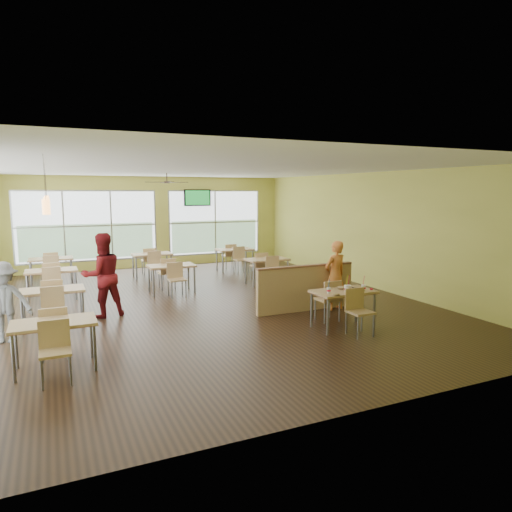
# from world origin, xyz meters

# --- Properties ---
(room) EXTENTS (12.00, 12.04, 3.20)m
(room) POSITION_xyz_m (0.00, 0.00, 1.60)
(room) COLOR black
(room) RESTS_ON ground
(window_bays) EXTENTS (9.24, 10.24, 2.38)m
(window_bays) POSITION_xyz_m (-2.65, 3.08, 1.48)
(window_bays) COLOR white
(window_bays) RESTS_ON room
(main_table) EXTENTS (1.22, 1.52, 0.87)m
(main_table) POSITION_xyz_m (2.00, -3.00, 0.63)
(main_table) COLOR tan
(main_table) RESTS_ON floor
(half_wall_divider) EXTENTS (2.40, 0.14, 1.04)m
(half_wall_divider) POSITION_xyz_m (2.00, -1.55, 0.52)
(half_wall_divider) COLOR tan
(half_wall_divider) RESTS_ON floor
(dining_tables) EXTENTS (6.92, 8.72, 0.87)m
(dining_tables) POSITION_xyz_m (-1.05, 1.71, 0.63)
(dining_tables) COLOR tan
(dining_tables) RESTS_ON floor
(pendant_lights) EXTENTS (0.11, 7.31, 0.86)m
(pendant_lights) POSITION_xyz_m (-3.20, 0.68, 2.45)
(pendant_lights) COLOR #2D2119
(pendant_lights) RESTS_ON ceiling
(ceiling_fan) EXTENTS (1.25, 1.25, 0.29)m
(ceiling_fan) POSITION_xyz_m (-0.00, 3.00, 2.95)
(ceiling_fan) COLOR #2D2119
(ceiling_fan) RESTS_ON ceiling
(tv_backwall) EXTENTS (1.00, 0.07, 0.60)m
(tv_backwall) POSITION_xyz_m (1.80, 5.90, 2.45)
(tv_backwall) COLOR black
(tv_backwall) RESTS_ON wall_back
(man_plaid) EXTENTS (0.64, 0.48, 1.58)m
(man_plaid) POSITION_xyz_m (2.67, -1.74, 0.79)
(man_plaid) COLOR #DA4318
(man_plaid) RESTS_ON floor
(patron_maroon) EXTENTS (1.01, 0.87, 1.81)m
(patron_maroon) POSITION_xyz_m (-2.21, -0.21, 0.90)
(patron_maroon) COLOR maroon
(patron_maroon) RESTS_ON floor
(patron_grey) EXTENTS (1.01, 0.68, 1.45)m
(patron_grey) POSITION_xyz_m (-3.99, -1.25, 0.73)
(patron_grey) COLOR slate
(patron_grey) RESTS_ON floor
(cup_blue) EXTENTS (0.08, 0.08, 0.30)m
(cup_blue) POSITION_xyz_m (1.60, -3.09, 0.81)
(cup_blue) COLOR white
(cup_blue) RESTS_ON main_table
(cup_yellow) EXTENTS (0.11, 0.11, 0.38)m
(cup_yellow) POSITION_xyz_m (1.95, -3.18, 0.83)
(cup_yellow) COLOR white
(cup_yellow) RESTS_ON main_table
(cup_red_near) EXTENTS (0.10, 0.10, 0.36)m
(cup_red_near) POSITION_xyz_m (2.01, -3.15, 0.82)
(cup_red_near) COLOR white
(cup_red_near) RESTS_ON main_table
(cup_red_far) EXTENTS (0.09, 0.09, 0.33)m
(cup_red_far) POSITION_xyz_m (2.33, -3.20, 0.82)
(cup_red_far) COLOR white
(cup_red_far) RESTS_ON main_table
(food_basket) EXTENTS (0.24, 0.24, 0.05)m
(food_basket) POSITION_xyz_m (2.33, -2.98, 0.78)
(food_basket) COLOR black
(food_basket) RESTS_ON main_table
(ketchup_cup) EXTENTS (0.06, 0.06, 0.03)m
(ketchup_cup) POSITION_xyz_m (2.55, -3.16, 0.76)
(ketchup_cup) COLOR #AF1628
(ketchup_cup) RESTS_ON main_table
(wrapper_left) EXTENTS (0.19, 0.18, 0.04)m
(wrapper_left) POSITION_xyz_m (1.64, -3.28, 0.77)
(wrapper_left) COLOR olive
(wrapper_left) RESTS_ON main_table
(wrapper_mid) EXTENTS (0.25, 0.23, 0.05)m
(wrapper_mid) POSITION_xyz_m (2.07, -2.86, 0.78)
(wrapper_mid) COLOR olive
(wrapper_mid) RESTS_ON main_table
(wrapper_right) EXTENTS (0.14, 0.13, 0.03)m
(wrapper_right) POSITION_xyz_m (2.29, -3.20, 0.77)
(wrapper_right) COLOR olive
(wrapper_right) RESTS_ON main_table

